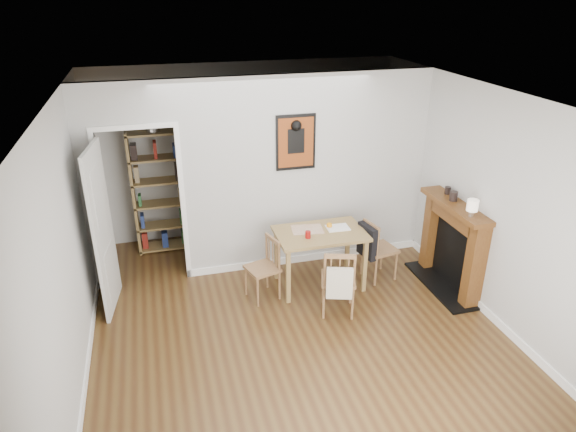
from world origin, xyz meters
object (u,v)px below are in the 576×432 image
object	(u,v)px
chair_left	(262,269)
ceramic_jar_a	(454,196)
orange_fruit	(329,225)
dining_table	(320,239)
mantel_lamp	(472,206)
chair_front	(338,280)
fireplace	(453,243)
chair_right	(379,249)
red_glass	(308,235)
ceramic_jar_b	(448,190)
bookshelf	(160,193)
notebook	(338,228)

from	to	relation	value
chair_left	ceramic_jar_a	size ratio (longest dim) A/B	6.67
orange_fruit	dining_table	bearing A→B (deg)	-149.79
mantel_lamp	chair_front	bearing A→B (deg)	172.17
chair_front	fireplace	distance (m)	1.62
chair_right	fireplace	distance (m)	0.93
chair_left	orange_fruit	size ratio (longest dim) A/B	11.01
red_glass	ceramic_jar_b	xyz separation A→B (m)	(1.83, -0.03, 0.40)
chair_front	orange_fruit	distance (m)	0.81
bookshelf	fireplace	world-z (taller)	bookshelf
red_glass	mantel_lamp	xyz separation A→B (m)	(1.72, -0.73, 0.48)
chair_left	ceramic_jar_a	world-z (taller)	ceramic_jar_a
notebook	ceramic_jar_a	bearing A→B (deg)	-17.16
fireplace	ceramic_jar_b	size ratio (longest dim) A/B	13.19
fireplace	red_glass	xyz separation A→B (m)	(-1.81, 0.34, 0.19)
bookshelf	orange_fruit	bearing A→B (deg)	-36.15
chair_left	chair_front	distance (m)	0.96
mantel_lamp	ceramic_jar_b	xyz separation A→B (m)	(0.11, 0.69, -0.08)
chair_left	mantel_lamp	size ratio (longest dim) A/B	3.85
orange_fruit	notebook	xyz separation A→B (m)	(0.10, -0.04, -0.03)
chair_right	ceramic_jar_a	distance (m)	1.16
red_glass	ceramic_jar_b	size ratio (longest dim) A/B	0.92
orange_fruit	chair_front	bearing A→B (deg)	-100.25
chair_right	orange_fruit	xyz separation A→B (m)	(-0.65, 0.12, 0.37)
chair_front	red_glass	distance (m)	0.67
dining_table	bookshelf	bearing A→B (deg)	140.20
bookshelf	ceramic_jar_b	bearing A→B (deg)	-26.01
fireplace	red_glass	distance (m)	1.85
chair_left	ceramic_jar_b	world-z (taller)	ceramic_jar_b
ceramic_jar_a	notebook	bearing A→B (deg)	162.84
red_glass	notebook	distance (m)	0.47
chair_left	orange_fruit	distance (m)	1.02
red_glass	mantel_lamp	world-z (taller)	mantel_lamp
mantel_lamp	fireplace	bearing A→B (deg)	76.59
mantel_lamp	notebook	bearing A→B (deg)	145.15
ceramic_jar_b	ceramic_jar_a	bearing A→B (deg)	-103.72
fireplace	bookshelf	bearing A→B (deg)	149.95
dining_table	ceramic_jar_a	size ratio (longest dim) A/B	9.39
dining_table	orange_fruit	size ratio (longest dim) A/B	15.50
dining_table	ceramic_jar_a	distance (m)	1.71
notebook	bookshelf	bearing A→B (deg)	144.45
chair_right	ceramic_jar_a	bearing A→B (deg)	-22.78
notebook	mantel_lamp	distance (m)	1.64
chair_right	orange_fruit	distance (m)	0.76
orange_fruit	mantel_lamp	xyz separation A→B (m)	(1.37, -0.93, 0.49)
red_glass	notebook	size ratio (longest dim) A/B	0.31
bookshelf	ceramic_jar_a	distance (m)	3.98
fireplace	dining_table	bearing A→B (deg)	164.28
dining_table	ceramic_jar_a	world-z (taller)	ceramic_jar_a
ceramic_jar_a	chair_left	bearing A→B (deg)	173.38
fireplace	mantel_lamp	world-z (taller)	mantel_lamp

